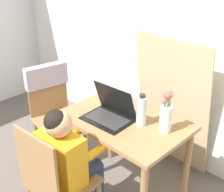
{
  "coord_description": "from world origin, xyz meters",
  "views": [
    {
      "loc": [
        1.39,
        -0.02,
        1.92
      ],
      "look_at": [
        -0.02,
        1.42,
        0.9
      ],
      "focal_mm": 50.0,
      "sensor_mm": 36.0,
      "label": 1
    }
  ],
  "objects_px": {
    "laptop": "(111,111)",
    "flower_vase": "(166,115)",
    "water_bottle": "(142,111)",
    "chair_occupied": "(55,183)",
    "person_seated": "(67,155)",
    "chair_spare": "(51,99)"
  },
  "relations": [
    {
      "from": "laptop",
      "to": "flower_vase",
      "type": "distance_m",
      "value": 0.42
    },
    {
      "from": "flower_vase",
      "to": "water_bottle",
      "type": "xyz_separation_m",
      "value": [
        -0.17,
        -0.05,
        -0.01
      ]
    },
    {
      "from": "person_seated",
      "to": "water_bottle",
      "type": "bearing_deg",
      "value": -114.56
    },
    {
      "from": "chair_spare",
      "to": "person_seated",
      "type": "distance_m",
      "value": 0.89
    },
    {
      "from": "laptop",
      "to": "flower_vase",
      "type": "bearing_deg",
      "value": 15.96
    },
    {
      "from": "chair_occupied",
      "to": "water_bottle",
      "type": "distance_m",
      "value": 0.77
    },
    {
      "from": "chair_spare",
      "to": "laptop",
      "type": "distance_m",
      "value": 0.77
    },
    {
      "from": "chair_occupied",
      "to": "chair_spare",
      "type": "relative_size",
      "value": 0.99
    },
    {
      "from": "laptop",
      "to": "person_seated",
      "type": "bearing_deg",
      "value": -90.26
    },
    {
      "from": "person_seated",
      "to": "laptop",
      "type": "bearing_deg",
      "value": -90.68
    },
    {
      "from": "person_seated",
      "to": "laptop",
      "type": "distance_m",
      "value": 0.46
    },
    {
      "from": "person_seated",
      "to": "laptop",
      "type": "relative_size",
      "value": 2.7
    },
    {
      "from": "laptop",
      "to": "water_bottle",
      "type": "bearing_deg",
      "value": 18.14
    },
    {
      "from": "laptop",
      "to": "flower_vase",
      "type": "relative_size",
      "value": 1.19
    },
    {
      "from": "chair_occupied",
      "to": "flower_vase",
      "type": "relative_size",
      "value": 2.93
    },
    {
      "from": "chair_spare",
      "to": "flower_vase",
      "type": "height_order",
      "value": "flower_vase"
    },
    {
      "from": "chair_occupied",
      "to": "flower_vase",
      "type": "height_order",
      "value": "flower_vase"
    },
    {
      "from": "flower_vase",
      "to": "water_bottle",
      "type": "bearing_deg",
      "value": -163.54
    },
    {
      "from": "chair_spare",
      "to": "water_bottle",
      "type": "relative_size",
      "value": 3.73
    },
    {
      "from": "chair_occupied",
      "to": "flower_vase",
      "type": "distance_m",
      "value": 0.87
    },
    {
      "from": "person_seated",
      "to": "chair_occupied",
      "type": "bearing_deg",
      "value": 90.0
    },
    {
      "from": "chair_spare",
      "to": "person_seated",
      "type": "relative_size",
      "value": 0.92
    }
  ]
}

